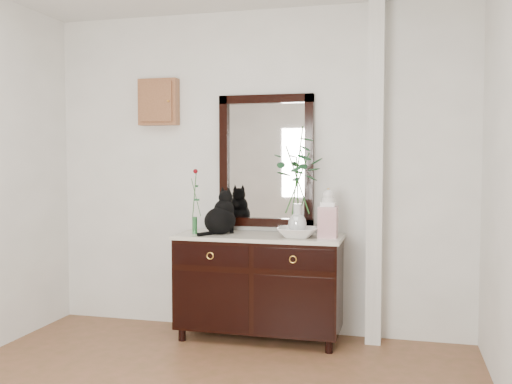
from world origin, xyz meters
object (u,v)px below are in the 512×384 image
(lotus_bowl, at_px, (297,232))
(cat, at_px, (220,212))
(sideboard, at_px, (259,281))
(ginger_jar, at_px, (328,213))

(lotus_bowl, bearing_deg, cat, 174.98)
(cat, bearing_deg, sideboard, 27.50)
(sideboard, relative_size, cat, 3.69)
(sideboard, xyz_separation_m, ginger_jar, (0.56, -0.03, 0.57))
(sideboard, distance_m, lotus_bowl, 0.53)
(cat, bearing_deg, ginger_jar, 23.94)
(sideboard, distance_m, ginger_jar, 0.80)
(cat, distance_m, ginger_jar, 0.88)
(lotus_bowl, relative_size, ginger_jar, 0.82)
(sideboard, height_order, ginger_jar, ginger_jar)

